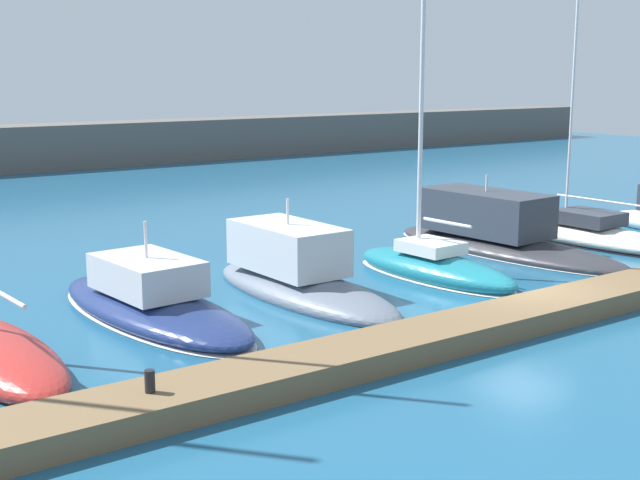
# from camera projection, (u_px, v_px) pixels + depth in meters

# --- Properties ---
(ground_plane) EXTENTS (120.00, 120.00, 0.00)m
(ground_plane) POSITION_uv_depth(u_px,v_px,m) (523.00, 306.00, 24.32)
(ground_plane) COLOR #1E567A
(dock_pier) EXTENTS (44.89, 1.77, 0.55)m
(dock_pier) POSITION_uv_depth(u_px,v_px,m) (561.00, 306.00, 23.25)
(dock_pier) COLOR brown
(dock_pier) RESTS_ON ground_plane
(breakwater_seawall) EXTENTS (108.00, 3.64, 3.02)m
(breakwater_seawall) POSITION_uv_depth(u_px,v_px,m) (36.00, 147.00, 57.77)
(breakwater_seawall) COLOR #5B5651
(breakwater_seawall) RESTS_ON ground_plane
(motorboat_navy_third) EXTENTS (3.48, 8.97, 2.84)m
(motorboat_navy_third) POSITION_uv_depth(u_px,v_px,m) (151.00, 302.00, 23.17)
(motorboat_navy_third) COLOR navy
(motorboat_navy_third) RESTS_ON ground_plane
(motorboat_slate_fourth) EXTENTS (2.74, 8.31, 3.24)m
(motorboat_slate_fourth) POSITION_uv_depth(u_px,v_px,m) (298.00, 276.00, 25.52)
(motorboat_slate_fourth) COLOR slate
(motorboat_slate_fourth) RESTS_ON ground_plane
(sailboat_teal_fifth) EXTENTS (2.42, 6.69, 13.87)m
(sailboat_teal_fifth) POSITION_uv_depth(u_px,v_px,m) (434.00, 266.00, 27.62)
(sailboat_teal_fifth) COLOR #19707F
(sailboat_teal_fifth) RESTS_ON ground_plane
(motorboat_charcoal_sixth) EXTENTS (3.56, 10.46, 3.08)m
(motorboat_charcoal_sixth) POSITION_uv_depth(u_px,v_px,m) (498.00, 234.00, 31.77)
(motorboat_charcoal_sixth) COLOR #2D2D33
(motorboat_charcoal_sixth) RESTS_ON ground_plane
(sailboat_ivory_seventh) EXTENTS (2.80, 10.54, 19.59)m
(sailboat_ivory_seventh) POSITION_uv_depth(u_px,v_px,m) (574.00, 231.00, 33.89)
(sailboat_ivory_seventh) COLOR silver
(sailboat_ivory_seventh) RESTS_ON ground_plane
(dock_bollard) EXTENTS (0.20, 0.20, 0.44)m
(dock_bollard) POSITION_uv_depth(u_px,v_px,m) (150.00, 381.00, 16.21)
(dock_bollard) COLOR black
(dock_bollard) RESTS_ON dock_pier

